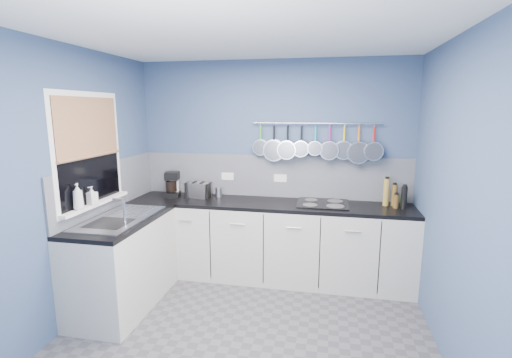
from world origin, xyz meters
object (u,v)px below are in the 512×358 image
(soap_bottle_b, at_px, (92,195))
(canister, at_px, (219,192))
(soap_bottle_a, at_px, (78,197))
(coffee_maker, at_px, (172,184))
(toaster, at_px, (199,190))
(paper_towel, at_px, (174,185))
(hob, at_px, (323,203))

(soap_bottle_b, bearing_deg, canister, 50.84)
(soap_bottle_a, bearing_deg, coffee_maker, 73.77)
(soap_bottle_a, bearing_deg, toaster, 61.79)
(coffee_maker, bearing_deg, paper_towel, 77.73)
(toaster, relative_size, canister, 2.38)
(toaster, xyz_separation_m, canister, (0.23, 0.05, -0.03))
(soap_bottle_a, distance_m, coffee_maker, 1.27)
(paper_towel, xyz_separation_m, hob, (1.79, -0.05, -0.13))
(soap_bottle_a, relative_size, hob, 0.43)
(soap_bottle_b, bearing_deg, hob, 25.55)
(toaster, xyz_separation_m, hob, (1.47, -0.04, -0.08))
(soap_bottle_b, xyz_separation_m, paper_towel, (0.35, 1.08, -0.10))
(paper_towel, bearing_deg, soap_bottle_b, -108.19)
(soap_bottle_a, xyz_separation_m, soap_bottle_b, (0.00, 0.20, -0.03))
(soap_bottle_b, height_order, hob, soap_bottle_b)
(soap_bottle_a, xyz_separation_m, toaster, (0.67, 1.25, -0.18))
(soap_bottle_b, xyz_separation_m, toaster, (0.67, 1.06, -0.15))
(soap_bottle_b, distance_m, paper_towel, 1.14)
(canister, relative_size, hob, 0.21)
(coffee_maker, distance_m, canister, 0.57)
(toaster, bearing_deg, soap_bottle_b, -110.03)
(soap_bottle_b, bearing_deg, coffee_maker, 70.86)
(soap_bottle_a, relative_size, paper_towel, 0.89)
(soap_bottle_a, height_order, coffee_maker, soap_bottle_a)
(canister, bearing_deg, soap_bottle_a, -124.71)
(paper_towel, height_order, hob, paper_towel)
(coffee_maker, relative_size, hob, 0.54)
(toaster, distance_m, hob, 1.47)
(paper_towel, xyz_separation_m, toaster, (0.32, -0.02, -0.05))
(soap_bottle_a, distance_m, toaster, 1.43)
(soap_bottle_b, relative_size, paper_towel, 0.64)
(soap_bottle_a, relative_size, coffee_maker, 0.80)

